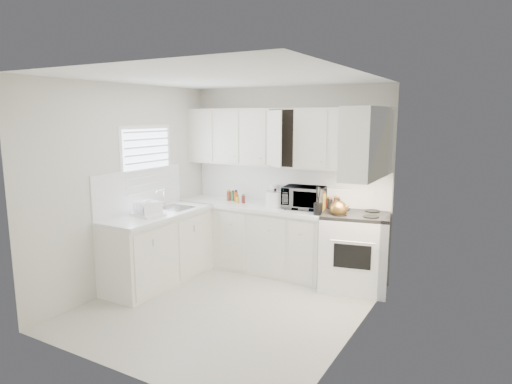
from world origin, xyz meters
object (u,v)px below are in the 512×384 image
Objects in this scene: microwave at (304,195)px; rice_cooker at (275,198)px; stove at (355,241)px; utensil_crock at (318,201)px; tea_kettle at (338,208)px; dish_rack at (147,207)px.

microwave is 2.16× the size of rice_cooker.
stove is 0.92m from microwave.
stove is 3.39× the size of utensil_crock.
tea_kettle is 2.40m from dish_rack.
rice_cooker is 0.66× the size of dish_rack.
dish_rack is at bearing -163.17° from stove.
utensil_crock is at bearing 42.17° from dish_rack.
tea_kettle reaches higher than dish_rack.
dish_rack is at bearing -149.30° from utensil_crock.
stove is 2.67m from dish_rack.
dish_rack is at bearing -156.92° from tea_kettle.
microwave is 1.47× the size of utensil_crock.
tea_kettle is 1.09× the size of rice_cooker.
utensil_crock reaches higher than tea_kettle.
microwave is 0.41m from rice_cooker.
utensil_crock is (-0.27, -0.01, 0.07)m from tea_kettle.
microwave is 2.07m from dish_rack.
rice_cooker is at bearing 164.98° from tea_kettle.
dish_rack is at bearing -138.21° from rice_cooker.
microwave is (-0.58, 0.27, 0.07)m from tea_kettle.
tea_kettle is (-0.18, -0.16, 0.44)m from stove.
tea_kettle is at bearing 39.06° from dish_rack.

